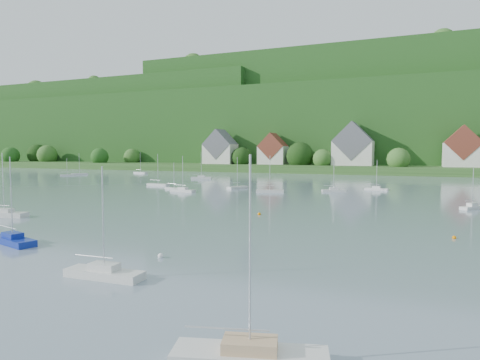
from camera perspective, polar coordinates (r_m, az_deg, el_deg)
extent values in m
cube|color=#274B1C|center=(194.75, 13.87, 1.61)|extent=(600.00, 60.00, 3.00)
cube|color=#194215|center=(269.22, 16.33, 6.12)|extent=(620.00, 160.00, 40.00)
cube|color=#194215|center=(309.82, -12.97, 6.61)|extent=(200.00, 120.00, 52.00)
cube|color=#194215|center=(263.80, 18.43, 7.86)|extent=(240.00, 130.00, 60.00)
sphere|color=#2F5C21|center=(262.24, -24.42, 3.07)|extent=(11.19, 11.19, 11.19)
sphere|color=#2F5C21|center=(229.40, -14.28, 3.01)|extent=(8.61, 8.61, 8.61)
sphere|color=#1F5118|center=(228.12, -18.29, 2.97)|extent=(9.03, 9.03, 9.03)
sphere|color=#2F5C21|center=(179.94, 10.98, 2.80)|extent=(8.19, 8.19, 8.19)
sphere|color=#2F5C21|center=(196.05, -1.96, 2.79)|extent=(6.49, 6.49, 6.49)
sphere|color=#2F5C21|center=(185.39, 28.00, 2.84)|extent=(12.16, 12.16, 12.16)
sphere|color=#2F5C21|center=(172.50, 20.46, 2.63)|extent=(8.73, 8.73, 8.73)
sphere|color=black|center=(192.64, 0.21, 3.05)|extent=(9.32, 9.32, 9.32)
sphere|color=black|center=(272.59, -24.63, 2.96)|extent=(9.50, 9.50, 9.50)
sphere|color=black|center=(274.65, -25.45, 3.11)|extent=(11.91, 11.91, 11.91)
sphere|color=#1F5118|center=(272.40, -28.37, 2.88)|extent=(9.91, 9.91, 9.91)
sphere|color=black|center=(184.63, 8.02, 3.23)|extent=(11.92, 11.92, 11.92)
sphere|color=#2F5C21|center=(269.78, -11.65, 12.99)|extent=(10.52, 10.52, 10.52)
sphere|color=#2F5C21|center=(343.13, -25.60, 10.82)|extent=(13.75, 13.75, 13.75)
sphere|color=#1F5118|center=(282.81, -1.48, 12.64)|extent=(10.29, 10.29, 10.29)
sphere|color=black|center=(335.67, -18.98, 11.05)|extent=(10.31, 10.31, 10.31)
sphere|color=black|center=(307.36, -19.91, 11.64)|extent=(8.14, 8.14, 8.14)
sphere|color=#2F5C21|center=(330.89, -16.75, 11.11)|extent=(7.15, 7.15, 7.15)
sphere|color=black|center=(372.74, -25.24, 10.19)|extent=(11.66, 11.66, 11.66)
sphere|color=black|center=(265.84, 0.72, 13.08)|extent=(7.18, 7.18, 7.18)
sphere|color=#2F5C21|center=(287.43, -18.92, 12.24)|extent=(8.89, 8.89, 8.89)
sphere|color=#1F5118|center=(344.25, -28.32, 10.54)|extent=(7.77, 7.77, 7.77)
sphere|color=black|center=(334.59, -19.83, 11.04)|extent=(9.97, 9.97, 9.97)
sphere|color=#1F5118|center=(252.93, 25.27, 15.25)|extent=(12.83, 12.83, 12.83)
sphere|color=#2F5C21|center=(249.67, 6.17, 15.57)|extent=(8.18, 8.18, 8.18)
sphere|color=#1F5118|center=(278.26, 16.84, 14.38)|extent=(12.73, 12.73, 12.73)
sphere|color=#2F5C21|center=(229.71, 25.50, 16.41)|extent=(11.95, 11.95, 11.95)
sphere|color=#2F5C21|center=(281.89, 6.61, 14.17)|extent=(7.07, 7.07, 7.07)
sphere|color=black|center=(243.25, 14.85, 15.77)|extent=(8.21, 8.21, 8.21)
sphere|color=#2F5C21|center=(269.55, 11.32, 14.80)|extent=(12.24, 12.24, 12.24)
sphere|color=#2F5C21|center=(265.09, -6.26, 15.09)|extent=(13.65, 13.65, 13.65)
sphere|color=#1F5118|center=(265.82, 7.36, 11.06)|extent=(12.01, 12.01, 12.01)
sphere|color=black|center=(268.78, 15.56, 11.01)|extent=(15.72, 15.72, 15.72)
sphere|color=#1F5118|center=(263.04, 18.66, 10.90)|extent=(10.54, 10.54, 10.54)
sphere|color=#1F5118|center=(367.67, -15.06, 8.86)|extent=(8.18, 8.18, 8.18)
sphere|color=black|center=(350.12, -13.68, 9.16)|extent=(8.74, 8.74, 8.74)
sphere|color=black|center=(343.46, -17.95, 9.38)|extent=(15.38, 15.38, 15.38)
cube|color=beige|center=(198.13, -2.65, 3.49)|extent=(14.00, 10.00, 9.00)
cube|color=#585860|center=(198.14, -2.65, 4.80)|extent=(14.00, 10.40, 14.00)
cube|color=beige|center=(190.80, 4.43, 3.32)|extent=(12.00, 9.00, 8.00)
cube|color=brown|center=(190.80, 4.44, 4.52)|extent=(12.00, 9.36, 12.00)
cube|color=beige|center=(182.03, 14.89, 3.49)|extent=(16.00, 11.00, 10.00)
cube|color=#585860|center=(182.07, 14.92, 5.06)|extent=(16.00, 11.44, 16.00)
cube|color=beige|center=(179.16, 27.60, 3.00)|extent=(13.00, 10.00, 9.00)
cube|color=brown|center=(179.17, 27.65, 4.44)|extent=(13.00, 10.40, 13.00)
cube|color=#102694|center=(47.17, -28.14, -7.17)|extent=(6.50, 3.38, 0.63)
cube|color=#102694|center=(47.07, -28.16, -6.50)|extent=(2.44, 1.78, 0.50)
cylinder|color=silver|center=(46.58, -28.31, -2.06)|extent=(0.10, 0.10, 7.83)
cylinder|color=silver|center=(47.82, -28.64, -5.57)|extent=(3.34, 1.01, 0.08)
cube|color=silver|center=(19.36, 1.33, -22.75)|extent=(6.83, 3.52, 0.66)
cube|color=tan|center=(19.11, 1.33, -21.19)|extent=(2.56, 1.85, 0.50)
cylinder|color=silver|center=(17.82, 1.35, -9.88)|extent=(0.10, 0.10, 8.22)
cylinder|color=silver|center=(18.96, -1.81, -19.26)|extent=(3.51, 1.04, 0.08)
cube|color=silver|center=(32.35, -17.71, -11.91)|extent=(5.94, 1.88, 0.59)
cube|color=silver|center=(32.21, -17.73, -10.97)|extent=(2.10, 1.24, 0.50)
cylinder|color=silver|center=(31.51, -17.86, -4.94)|extent=(0.10, 0.10, 7.35)
cylinder|color=silver|center=(32.59, -18.99, -9.65)|extent=(3.24, 0.21, 0.08)
cube|color=silver|center=(66.80, -29.02, -4.04)|extent=(6.66, 2.92, 0.64)
cube|color=silver|center=(66.73, -29.04, -3.56)|extent=(2.44, 1.64, 0.50)
cylinder|color=silver|center=(66.38, -29.14, -0.32)|extent=(0.10, 0.10, 8.06)
sphere|color=white|center=(37.17, -10.59, -10.18)|extent=(0.48, 0.48, 0.48)
sphere|color=orange|center=(49.32, 26.75, -7.03)|extent=(0.40, 0.40, 0.40)
sphere|color=orange|center=(60.20, 2.59, -4.69)|extent=(0.45, 0.45, 0.45)
cube|color=silver|center=(92.22, 4.01, -1.50)|extent=(6.15, 3.52, 0.59)
cylinder|color=silver|center=(91.93, 4.03, 0.98)|extent=(0.10, 0.10, 7.42)
cylinder|color=silver|center=(92.11, 3.46, -0.76)|extent=(3.11, 1.15, 0.08)
cube|color=silver|center=(136.48, -5.21, 0.27)|extent=(6.68, 3.94, 0.65)
cube|color=silver|center=(136.45, -5.21, 0.51)|extent=(2.56, 1.97, 0.50)
cylinder|color=silver|center=(136.27, -5.22, 2.10)|extent=(0.10, 0.10, 8.06)
cylinder|color=silver|center=(136.54, -5.61, 0.78)|extent=(3.35, 1.31, 0.08)
cube|color=silver|center=(165.96, -22.14, 0.61)|extent=(4.21, 4.36, 0.47)
cylinder|color=silver|center=(165.82, -22.17, 1.72)|extent=(0.10, 0.10, 5.92)
cylinder|color=silver|center=(165.88, -22.39, 1.00)|extent=(1.84, 1.95, 0.08)
cube|color=silver|center=(75.26, 28.65, -3.25)|extent=(3.87, 4.53, 0.47)
cube|color=silver|center=(75.20, 28.67, -2.89)|extent=(1.72, 1.86, 0.50)
cylinder|color=silver|center=(74.95, 28.73, -0.85)|extent=(0.10, 0.10, 5.86)
cylinder|color=silver|center=(74.53, 28.40, -2.43)|extent=(1.62, 2.11, 0.08)
cube|color=silver|center=(100.24, -8.82, -1.14)|extent=(4.81, 2.19, 0.46)
cylinder|color=silver|center=(100.01, -8.84, 0.65)|extent=(0.10, 0.10, 5.81)
cylinder|color=silver|center=(100.62, -9.12, -0.48)|extent=(2.52, 0.58, 0.08)
cube|color=silver|center=(101.34, -0.36, -1.01)|extent=(3.63, 5.75, 0.56)
cylinder|color=silver|center=(101.08, -0.36, 1.12)|extent=(0.10, 0.10, 6.98)
cylinder|color=silver|center=(100.66, -0.70, -0.37)|extent=(1.28, 2.86, 0.08)
cube|color=silver|center=(95.81, 12.42, -1.40)|extent=(5.27, 3.35, 0.51)
cube|color=silver|center=(95.76, 12.43, -1.10)|extent=(2.04, 1.63, 0.50)
cylinder|color=silver|center=(95.55, 12.45, 0.66)|extent=(0.10, 0.10, 6.41)
cylinder|color=silver|center=(95.54, 11.98, -0.72)|extent=(2.62, 1.19, 0.08)
cube|color=silver|center=(170.37, -20.70, 0.75)|extent=(5.18, 5.53, 0.59)
cylinder|color=silver|center=(170.21, -20.73, 2.09)|extent=(0.10, 0.10, 7.40)
cylinder|color=silver|center=(170.24, -21.00, 1.14)|extent=(2.22, 2.49, 0.08)
cube|color=silver|center=(111.17, -10.92, -0.63)|extent=(6.24, 2.25, 0.61)
cylinder|color=silver|center=(110.92, -10.94, 1.50)|extent=(0.10, 0.10, 7.64)
cylinder|color=silver|center=(111.65, -11.29, 0.00)|extent=(3.36, 0.38, 0.08)
cube|color=silver|center=(94.03, -7.66, -1.42)|extent=(6.02, 2.43, 0.59)
cube|color=silver|center=(93.98, -7.66, -1.09)|extent=(2.19, 1.42, 0.50)
cylinder|color=silver|center=(93.75, -7.68, 0.98)|extent=(0.10, 0.10, 7.32)
cylinder|color=silver|center=(94.47, -8.08, -0.68)|extent=(3.20, 0.52, 0.08)
cube|color=silver|center=(101.88, 17.81, -1.19)|extent=(5.36, 2.37, 0.52)
cube|color=silver|center=(101.84, 17.81, -0.90)|extent=(1.97, 1.33, 0.50)
cylinder|color=silver|center=(101.64, 17.85, 0.78)|extent=(0.10, 0.10, 6.48)
cylinder|color=silver|center=(101.99, 17.40, -0.52)|extent=(2.82, 0.60, 0.08)
cube|color=silver|center=(172.91, -13.18, 0.95)|extent=(6.55, 3.03, 0.63)
cylinder|color=silver|center=(172.75, -13.20, 2.36)|extent=(0.10, 0.10, 7.90)
cylinder|color=silver|center=(173.55, -13.40, 1.36)|extent=(3.42, 0.79, 0.08)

